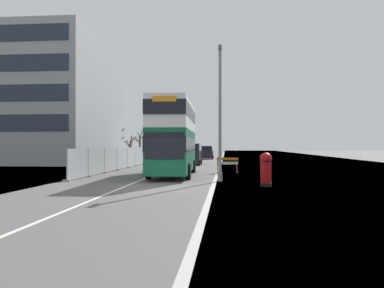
# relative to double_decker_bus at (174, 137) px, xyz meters

# --- Properties ---
(ground) EXTENTS (140.00, 280.00, 0.10)m
(ground) POSITION_rel_double_decker_bus_xyz_m (0.58, -7.48, -2.76)
(ground) COLOR #565451
(double_decker_bus) EXTENTS (2.99, 10.66, 5.10)m
(double_decker_bus) POSITION_rel_double_decker_bus_xyz_m (0.00, 0.00, 0.00)
(double_decker_bus) COLOR #145638
(double_decker_bus) RESTS_ON ground
(lamppost_foreground) EXTENTS (0.29, 0.70, 7.97)m
(lamppost_foreground) POSITION_rel_double_decker_bus_xyz_m (3.30, -4.05, 1.04)
(lamppost_foreground) COLOR gray
(lamppost_foreground) RESTS_ON ground
(red_pillar_postbox) EXTENTS (0.63, 0.63, 1.74)m
(red_pillar_postbox) POSITION_rel_double_decker_bus_xyz_m (5.70, -6.66, -1.76)
(red_pillar_postbox) COLOR black
(red_pillar_postbox) RESTS_ON ground
(roadworks_barrier) EXTENTS (1.66, 0.67, 1.18)m
(roadworks_barrier) POSITION_rel_double_decker_bus_xyz_m (3.74, 2.62, -1.97)
(roadworks_barrier) COLOR orange
(roadworks_barrier) RESTS_ON ground
(construction_site_fence) EXTENTS (0.44, 27.40, 1.96)m
(construction_site_fence) POSITION_rel_double_decker_bus_xyz_m (-5.55, 8.43, -1.77)
(construction_site_fence) COLOR #A8AAAD
(construction_site_fence) RESTS_ON ground
(car_oncoming_near) EXTENTS (1.96, 4.24, 2.30)m
(car_oncoming_near) POSITION_rel_double_decker_bus_xyz_m (-0.01, 14.58, -1.64)
(car_oncoming_near) COLOR black
(car_oncoming_near) RESTS_ON ground
(car_receding_mid) EXTENTS (2.02, 4.03, 2.10)m
(car_receding_mid) POSITION_rel_double_decker_bus_xyz_m (-2.87, 23.61, -1.73)
(car_receding_mid) COLOR silver
(car_receding_mid) RESTS_ON ground
(car_receding_far) EXTENTS (1.92, 4.21, 2.02)m
(car_receding_far) POSITION_rel_double_decker_bus_xyz_m (0.69, 32.68, -1.76)
(car_receding_far) COLOR black
(car_receding_far) RESTS_ON ground
(car_far_side) EXTENTS (1.97, 4.05, 2.16)m
(car_far_side) POSITION_rel_double_decker_bus_xyz_m (-2.67, 41.16, -1.71)
(car_far_side) COLOR navy
(car_far_side) RESTS_ON ground
(bare_tree_far_verge_near) EXTENTS (2.96, 2.70, 4.62)m
(bare_tree_far_verge_near) POSITION_rel_double_decker_bus_xyz_m (-12.34, 27.32, -0.39)
(bare_tree_far_verge_near) COLOR #4C3D2D
(bare_tree_far_verge_near) RESTS_ON ground
(bare_tree_far_verge_mid) EXTENTS (2.12, 3.28, 3.93)m
(bare_tree_far_verge_mid) POSITION_rel_double_decker_bus_xyz_m (-13.46, 40.81, -0.73)
(bare_tree_far_verge_mid) COLOR #4C3D2D
(bare_tree_far_verge_mid) RESTS_ON ground
(bare_tree_far_verge_far) EXTENTS (2.77, 2.34, 5.18)m
(bare_tree_far_verge_far) POSITION_rel_double_decker_bus_xyz_m (-12.70, 44.93, -0.24)
(bare_tree_far_verge_far) COLOR #4C3D2D
(bare_tree_far_verge_far) RESTS_ON ground
(backdrop_office_block) EXTENTS (23.77, 17.05, 15.10)m
(backdrop_office_block) POSITION_rel_double_decker_bus_xyz_m (-23.12, 18.64, 4.84)
(backdrop_office_block) COLOR #9EA0A3
(backdrop_office_block) RESTS_ON ground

